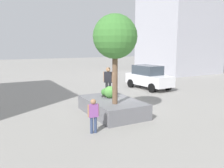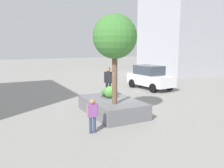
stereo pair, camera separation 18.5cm
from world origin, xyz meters
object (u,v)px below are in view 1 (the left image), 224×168
Objects in this scene: police_car at (148,77)px; bystander_watching at (93,113)px; skateboard at (108,96)px; skateboarder at (108,80)px; planter_ledge at (112,107)px; plaza_tree at (115,37)px.

police_car is 11.65m from bystander_watching.
skateboard is 0.43× the size of skateboarder.
skateboarder is at bearing 171.35° from planter_ledge.
bystander_watching is at bearing -37.69° from skateboarder.
skateboard is at bearing 165.42° from plaza_tree.
skateboard reaches higher than planter_ledge.
planter_ledge is 0.82m from skateboard.
police_car is at bearing 131.04° from bystander_watching.
plaza_tree is 2.96× the size of bystander_watching.
skateboarder is 3.79m from bystander_watching.
skateboard is at bearing 171.35° from planter_ledge.
plaza_tree reaches higher than police_car.
plaza_tree is at bearing -14.58° from skateboarder.
skateboarder reaches higher than skateboard.
plaza_tree is 9.91m from police_car.
police_car is at bearing 132.19° from plaza_tree.
planter_ledge is at bearing 136.31° from bystander_watching.
police_car reaches higher than bystander_watching.
bystander_watching is at bearing -53.69° from plaza_tree.
plaza_tree is 2.87m from skateboarder.
planter_ledge is 3.98m from plaza_tree.
plaza_tree is 4.07m from bystander_watching.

